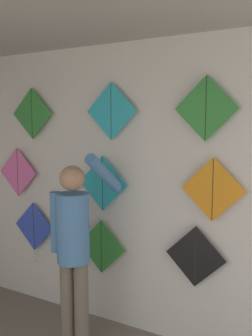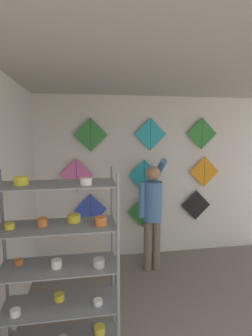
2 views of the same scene
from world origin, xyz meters
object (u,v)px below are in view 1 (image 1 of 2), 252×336
object	(u,v)px
shopkeeper	(74,240)
kite_7	(111,111)
kite_2	(195,257)
kite_8	(206,108)
kite_3	(18,172)
kite_0	(34,229)
kite_5	(213,190)
kite_4	(103,183)
kite_6	(32,114)
kite_1	(101,247)

from	to	relation	value
shopkeeper	kite_7	world-z (taller)	kite_7
shopkeeper	kite_2	bearing A→B (deg)	21.11
kite_8	kite_3	bearing A→B (deg)	180.00
kite_0	kite_5	world-z (taller)	kite_5
kite_3	kite_4	world-z (taller)	kite_3
kite_6	kite_5	bearing A→B (deg)	0.00
kite_7	kite_8	world-z (taller)	kite_8
shopkeeper	kite_8	xyz separation A→B (m)	(1.02, 0.49, 1.16)
kite_3	kite_6	distance (m)	0.70
kite_1	kite_2	xyz separation A→B (m)	(0.99, 0.00, 0.08)
shopkeeper	kite_6	size ratio (longest dim) A/B	3.24
kite_1	kite_0	bearing A→B (deg)	-179.96
kite_2	kite_6	size ratio (longest dim) A/B	1.00
kite_5	kite_1	bearing A→B (deg)	180.00
kite_3	kite_7	size ratio (longest dim) A/B	1.00
kite_0	kite_8	world-z (taller)	kite_8
kite_2	kite_6	bearing A→B (deg)	180.00
kite_4	kite_5	bearing A→B (deg)	0.00
kite_1	kite_8	bearing A→B (deg)	0.00
kite_5	kite_7	size ratio (longest dim) A/B	1.00
kite_2	kite_7	size ratio (longest dim) A/B	1.00
kite_5	kite_7	xyz separation A→B (m)	(-1.00, 0.00, 0.67)
shopkeeper	kite_6	world-z (taller)	kite_6
kite_3	kite_4	distance (m)	1.15
kite_1	kite_5	size ratio (longest dim) A/B	1.00
kite_5	kite_7	distance (m)	1.21
kite_3	kite_7	bearing A→B (deg)	0.00
kite_3	shopkeeper	bearing A→B (deg)	-22.89
kite_8	kite_6	bearing A→B (deg)	180.00
kite_0	kite_2	bearing A→B (deg)	0.02
kite_4	shopkeeper	bearing A→B (deg)	-88.20
kite_1	kite_2	size ratio (longest dim) A/B	1.00
kite_8	kite_4	bearing A→B (deg)	180.00
shopkeeper	kite_4	xyz separation A→B (m)	(-0.02, 0.49, 0.44)
kite_0	kite_1	world-z (taller)	kite_0
kite_5	shopkeeper	bearing A→B (deg)	-155.69
kite_5	kite_6	distance (m)	2.12
kite_1	shopkeeper	bearing A→B (deg)	-85.81
kite_4	kite_6	size ratio (longest dim) A/B	1.00
kite_3	kite_5	world-z (taller)	kite_5
kite_3	kite_2	bearing A→B (deg)	0.00
kite_3	kite_8	xyz separation A→B (m)	(2.18, 0.00, 0.68)
kite_1	kite_7	bearing A→B (deg)	0.00
kite_1	kite_5	bearing A→B (deg)	0.00
kite_8	kite_1	bearing A→B (deg)	180.00
kite_5	kite_6	xyz separation A→B (m)	(-2.02, 0.00, 0.66)
kite_1	kite_3	size ratio (longest dim) A/B	1.00
shopkeeper	kite_5	distance (m)	1.29
kite_0	kite_5	size ratio (longest dim) A/B	1.25
kite_1	kite_3	xyz separation A→B (m)	(-1.13, 0.00, 0.69)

